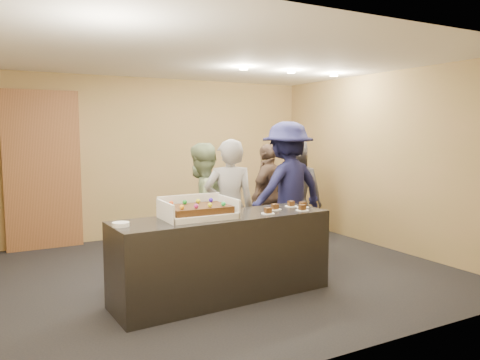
{
  "coord_description": "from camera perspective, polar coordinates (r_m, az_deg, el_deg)",
  "views": [
    {
      "loc": [
        -2.39,
        -5.28,
        1.81
      ],
      "look_at": [
        0.47,
        0.0,
        1.17
      ],
      "focal_mm": 35.0,
      "sensor_mm": 36.0,
      "label": 1
    }
  ],
  "objects": [
    {
      "name": "room",
      "position": [
        5.81,
        -4.09,
        1.49
      ],
      "size": [
        6.04,
        6.0,
        2.7
      ],
      "color": "black",
      "rests_on": "ground"
    },
    {
      "name": "serving_counter",
      "position": [
        5.14,
        -2.04,
        -9.3
      ],
      "size": [
        2.43,
        0.83,
        0.9
      ],
      "primitive_type": "cube",
      "rotation": [
        0.0,
        0.0,
        0.05
      ],
      "color": "black",
      "rests_on": "floor"
    },
    {
      "name": "storage_cabinet",
      "position": [
        7.75,
        -22.93,
        1.11
      ],
      "size": [
        1.1,
        0.15,
        2.42
      ],
      "primitive_type": "cube",
      "color": "brown",
      "rests_on": "floor"
    },
    {
      "name": "cake_box",
      "position": [
        4.93,
        -5.24,
        -4.04
      ],
      "size": [
        0.74,
        0.51,
        0.22
      ],
      "color": "white",
      "rests_on": "serving_counter"
    },
    {
      "name": "sheet_cake",
      "position": [
        4.9,
        -5.12,
        -3.52
      ],
      "size": [
        0.63,
        0.44,
        0.12
      ],
      "color": "#3E240E",
      "rests_on": "cake_box"
    },
    {
      "name": "plate_stack",
      "position": [
        4.61,
        -14.35,
        -5.27
      ],
      "size": [
        0.16,
        0.16,
        0.04
      ],
      "primitive_type": "cylinder",
      "color": "white",
      "rests_on": "serving_counter"
    },
    {
      "name": "slice_a",
      "position": [
        5.15,
        3.43,
        -3.88
      ],
      "size": [
        0.15,
        0.15,
        0.07
      ],
      "color": "white",
      "rests_on": "serving_counter"
    },
    {
      "name": "slice_b",
      "position": [
        5.41,
        4.28,
        -3.4
      ],
      "size": [
        0.15,
        0.15,
        0.07
      ],
      "color": "white",
      "rests_on": "serving_counter"
    },
    {
      "name": "slice_c",
      "position": [
        5.39,
        7.6,
        -3.47
      ],
      "size": [
        0.15,
        0.15,
        0.07
      ],
      "color": "white",
      "rests_on": "serving_counter"
    },
    {
      "name": "slice_d",
      "position": [
        5.66,
        6.24,
        -3.0
      ],
      "size": [
        0.15,
        0.15,
        0.07
      ],
      "color": "white",
      "rests_on": "serving_counter"
    },
    {
      "name": "slice_e",
      "position": [
        5.6,
        7.66,
        -3.11
      ],
      "size": [
        0.15,
        0.15,
        0.07
      ],
      "color": "white",
      "rests_on": "serving_counter"
    },
    {
      "name": "person_server_grey",
      "position": [
        5.78,
        -1.29,
        -3.47
      ],
      "size": [
        0.72,
        0.59,
        1.71
      ],
      "primitive_type": "imported",
      "rotation": [
        0.0,
        0.0,
        2.8
      ],
      "color": "#96969A",
      "rests_on": "floor"
    },
    {
      "name": "person_sage_man",
      "position": [
        6.03,
        -4.76,
        -3.36
      ],
      "size": [
        1.0,
        0.91,
        1.65
      ],
      "primitive_type": "imported",
      "rotation": [
        0.0,
        0.0,
        3.59
      ],
      "color": "#91A77A",
      "rests_on": "floor"
    },
    {
      "name": "person_navy_man",
      "position": [
        6.8,
        5.79,
        -1.1
      ],
      "size": [
        1.33,
        0.86,
        1.94
      ],
      "primitive_type": "imported",
      "rotation": [
        0.0,
        0.0,
        3.26
      ],
      "color": "#171842",
      "rests_on": "floor"
    },
    {
      "name": "person_brown_extra",
      "position": [
        7.31,
        3.5,
        -1.89
      ],
      "size": [
        1.01,
        0.81,
        1.61
      ],
      "primitive_type": "imported",
      "rotation": [
        0.0,
        0.0,
        3.66
      ],
      "color": "brown",
      "rests_on": "floor"
    },
    {
      "name": "person_dark_suit",
      "position": [
        7.85,
        6.89,
        -1.14
      ],
      "size": [
        0.95,
        0.95,
        1.67
      ],
      "primitive_type": "imported",
      "rotation": [
        0.0,
        0.0,
        2.36
      ],
      "color": "#2B2A30",
      "rests_on": "floor"
    },
    {
      "name": "ceiling_spotlights",
      "position": [
        7.08,
        6.27,
        12.98
      ],
      "size": [
        1.72,
        0.12,
        0.03
      ],
      "color": "#FFEAC6",
      "rests_on": "ceiling"
    }
  ]
}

